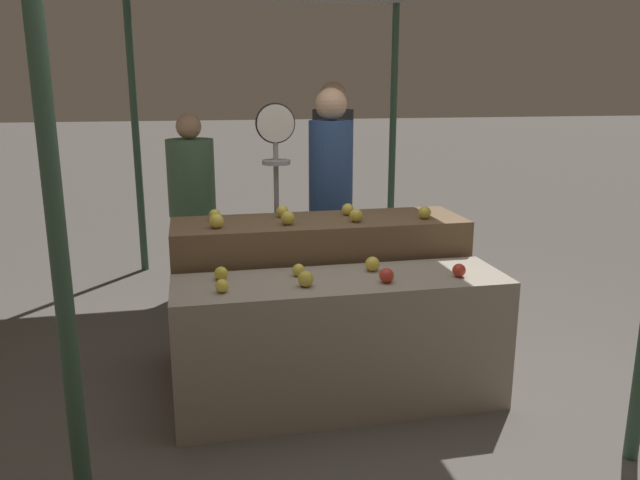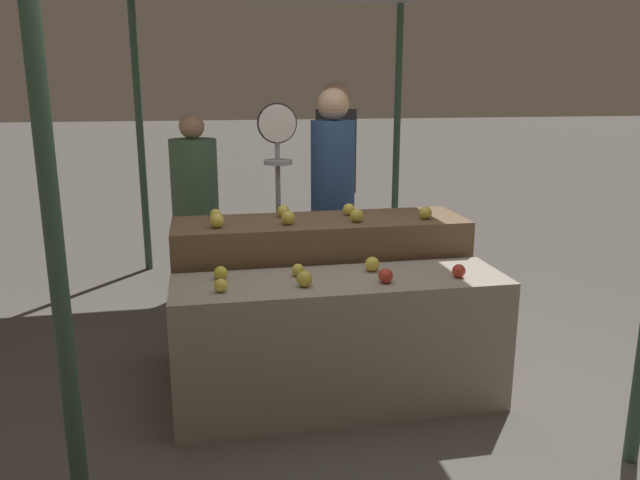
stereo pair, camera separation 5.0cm
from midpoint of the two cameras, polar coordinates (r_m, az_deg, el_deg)
name	(u,v)px [view 2 (the right image)]	position (r m, az deg, el deg)	size (l,w,h in m)	color
ground_plane	(340,403)	(3.75, 2.23, -14.66)	(60.00, 60.00, 0.00)	#59544F
display_counter_front	(340,342)	(3.58, 2.29, -9.34)	(1.86, 0.55, 0.76)	gray
display_counter_back	(320,292)	(4.09, 0.37, -4.74)	(1.86, 0.55, 0.96)	brown
apple_front_0	(221,285)	(3.25, -8.62, -4.13)	(0.07, 0.07, 0.07)	yellow
apple_front_1	(305,279)	(3.30, -0.99, -3.56)	(0.09, 0.09, 0.09)	gold
apple_front_2	(386,276)	(3.38, 6.45, -3.26)	(0.08, 0.08, 0.08)	red
apple_front_3	(459,271)	(3.55, 12.97, -2.77)	(0.07, 0.07, 0.07)	red
apple_front_4	(221,273)	(3.46, -8.67, -2.99)	(0.07, 0.07, 0.07)	gold
apple_front_5	(298,270)	(3.48, -1.62, -2.75)	(0.07, 0.07, 0.07)	yellow
apple_front_6	(372,264)	(3.58, 5.19, -2.21)	(0.08, 0.08, 0.08)	yellow
apple_back_0	(217,221)	(3.77, -9.04, 1.76)	(0.09, 0.09, 0.09)	yellow
apple_back_1	(288,218)	(3.81, -2.56, 2.04)	(0.09, 0.09, 0.09)	gold
apple_back_2	(357,216)	(3.89, 3.74, 2.25)	(0.08, 0.08, 0.08)	gold
apple_back_3	(426,213)	(4.03, 9.98, 2.46)	(0.08, 0.08, 0.08)	gold
apple_back_4	(216,215)	(3.98, -9.17, 2.30)	(0.07, 0.07, 0.07)	yellow
apple_back_5	(283,211)	(4.03, -3.03, 2.64)	(0.08, 0.08, 0.08)	yellow
apple_back_6	(349,209)	(4.09, 3.00, 2.81)	(0.08, 0.08, 0.08)	yellow
produce_scale	(278,168)	(4.45, -3.55, 6.54)	(0.28, 0.20, 1.68)	#99999E
person_vendor_at_scale	(333,188)	(4.70, 1.48, 4.75)	(0.37, 0.37, 1.78)	#2D2D38
person_customer_left	(336,169)	(5.66, 1.71, 6.53)	(0.48, 0.48, 1.82)	#2D2D38
person_customer_right	(195,196)	(5.33, -11.09, 4.00)	(0.51, 0.51, 1.57)	#2D2D38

